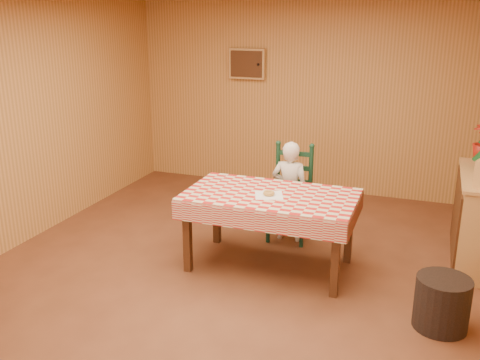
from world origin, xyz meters
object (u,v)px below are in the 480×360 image
ladder_chair (291,195)px  seated_child (290,191)px  dining_table (270,202)px  storage_bin (442,303)px

ladder_chair → seated_child: bearing=-90.0°
dining_table → seated_child: 0.74m
dining_table → ladder_chair: size_ratio=1.53×
ladder_chair → seated_child: size_ratio=0.96×
seated_child → storage_bin: bearing=141.5°
dining_table → ladder_chair: 0.81m
dining_table → seated_child: seated_child is taller
seated_child → storage_bin: size_ratio=2.59×
dining_table → seated_child: bearing=90.0°
dining_table → ladder_chair: ladder_chair is taller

